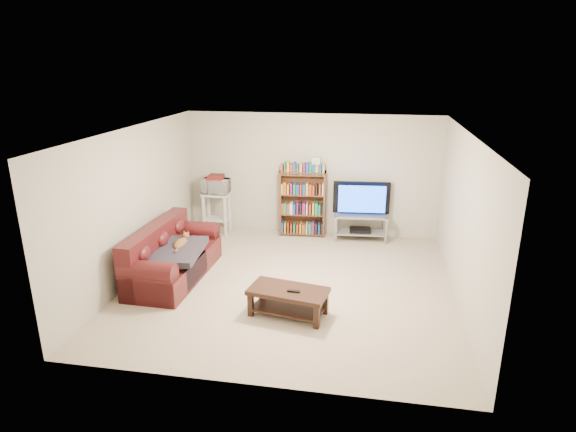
% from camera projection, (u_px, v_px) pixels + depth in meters
% --- Properties ---
extents(floor, '(5.00, 5.00, 0.00)m').
position_uv_depth(floor, '(290.00, 284.00, 7.58)').
color(floor, beige).
rests_on(floor, ground).
extents(ceiling, '(5.00, 5.00, 0.00)m').
position_uv_depth(ceiling, '(290.00, 131.00, 6.84)').
color(ceiling, white).
rests_on(ceiling, ground).
extents(wall_back, '(5.00, 0.00, 5.00)m').
position_uv_depth(wall_back, '(311.00, 175.00, 9.55)').
color(wall_back, beige).
rests_on(wall_back, ground).
extents(wall_front, '(5.00, 0.00, 5.00)m').
position_uv_depth(wall_front, '(248.00, 285.00, 4.86)').
color(wall_front, beige).
rests_on(wall_front, ground).
extents(wall_left, '(0.00, 5.00, 5.00)m').
position_uv_depth(wall_left, '(135.00, 204.00, 7.62)').
color(wall_left, beige).
rests_on(wall_left, ground).
extents(wall_right, '(0.00, 5.00, 5.00)m').
position_uv_depth(wall_right, '(464.00, 221.00, 6.79)').
color(wall_right, beige).
rests_on(wall_right, ground).
extents(sofa, '(0.93, 2.05, 0.87)m').
position_uv_depth(sofa, '(170.00, 259.00, 7.75)').
color(sofa, '#481214').
rests_on(sofa, floor).
extents(blanket, '(0.84, 1.06, 0.18)m').
position_uv_depth(blanket, '(176.00, 251.00, 7.52)').
color(blanket, '#2F2B36').
rests_on(blanket, sofa).
extents(cat, '(0.24, 0.56, 0.17)m').
position_uv_depth(cat, '(180.00, 243.00, 7.68)').
color(cat, brown).
rests_on(cat, sofa).
extents(coffee_table, '(1.15, 0.72, 0.39)m').
position_uv_depth(coffee_table, '(288.00, 297.00, 6.60)').
color(coffee_table, black).
rests_on(coffee_table, floor).
extents(remote, '(0.18, 0.05, 0.02)m').
position_uv_depth(remote, '(294.00, 291.00, 6.48)').
color(remote, black).
rests_on(remote, coffee_table).
extents(tv_stand, '(1.05, 0.53, 0.51)m').
position_uv_depth(tv_stand, '(360.00, 223.00, 9.38)').
color(tv_stand, '#999EA3').
rests_on(tv_stand, floor).
extents(television, '(1.10, 0.23, 0.63)m').
position_uv_depth(television, '(362.00, 199.00, 9.24)').
color(television, black).
rests_on(television, tv_stand).
extents(dvd_player, '(0.43, 0.32, 0.06)m').
position_uv_depth(dvd_player, '(360.00, 230.00, 9.43)').
color(dvd_player, black).
rests_on(dvd_player, tv_stand).
extents(bookshelf, '(0.92, 0.34, 1.31)m').
position_uv_depth(bookshelf, '(303.00, 203.00, 9.53)').
color(bookshelf, '#512F1C').
rests_on(bookshelf, floor).
extents(shelf_clutter, '(0.67, 0.24, 0.28)m').
position_uv_depth(shelf_clutter, '(308.00, 166.00, 9.30)').
color(shelf_clutter, silver).
rests_on(shelf_clutter, bookshelf).
extents(microwave_stand, '(0.53, 0.39, 0.84)m').
position_uv_depth(microwave_stand, '(217.00, 208.00, 9.68)').
color(microwave_stand, silver).
rests_on(microwave_stand, floor).
extents(microwave, '(0.52, 0.35, 0.29)m').
position_uv_depth(microwave, '(216.00, 186.00, 9.54)').
color(microwave, silver).
rests_on(microwave, microwave_stand).
extents(game_boxes, '(0.31, 0.27, 0.05)m').
position_uv_depth(game_boxes, '(215.00, 178.00, 9.49)').
color(game_boxes, maroon).
rests_on(game_boxes, microwave).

